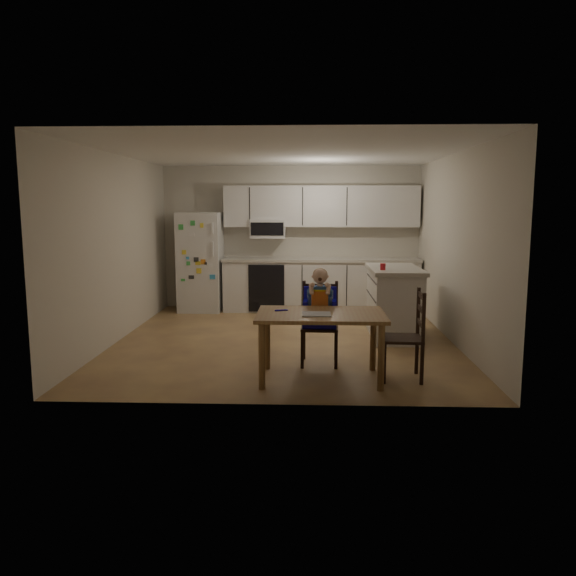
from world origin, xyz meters
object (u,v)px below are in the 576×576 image
(refrigerator, at_px, (201,262))
(dining_table, at_px, (321,322))
(chair_booster, at_px, (320,306))
(chair_side, at_px, (411,329))
(kitchen_island, at_px, (394,302))
(red_cup, at_px, (383,267))

(refrigerator, xyz_separation_m, dining_table, (2.00, -3.87, -0.23))
(chair_booster, height_order, chair_side, chair_booster)
(chair_side, bearing_deg, kitchen_island, 179.48)
(chair_booster, bearing_deg, kitchen_island, 54.89)
(kitchen_island, bearing_deg, chair_side, -93.25)
(refrigerator, distance_m, chair_side, 4.84)
(chair_booster, bearing_deg, dining_table, -87.95)
(kitchen_island, xyz_separation_m, chair_side, (-0.11, -1.95, 0.05))
(refrigerator, bearing_deg, red_cup, -37.22)
(kitchen_island, xyz_separation_m, dining_table, (-1.06, -2.00, 0.13))
(chair_booster, bearing_deg, red_cup, 54.03)
(refrigerator, xyz_separation_m, chair_booster, (2.01, -3.25, -0.18))
(refrigerator, xyz_separation_m, chair_side, (2.95, -3.82, -0.31))
(red_cup, height_order, chair_booster, chair_booster)
(kitchen_island, bearing_deg, refrigerator, 148.58)
(refrigerator, distance_m, chair_booster, 3.82)
(kitchen_island, xyz_separation_m, red_cup, (-0.20, -0.30, 0.53))
(red_cup, bearing_deg, refrigerator, 142.78)
(chair_side, bearing_deg, dining_table, -84.52)
(chair_booster, bearing_deg, chair_side, -28.98)
(kitchen_island, xyz_separation_m, chair_booster, (-1.05, -1.38, 0.18))
(dining_table, relative_size, chair_side, 1.40)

